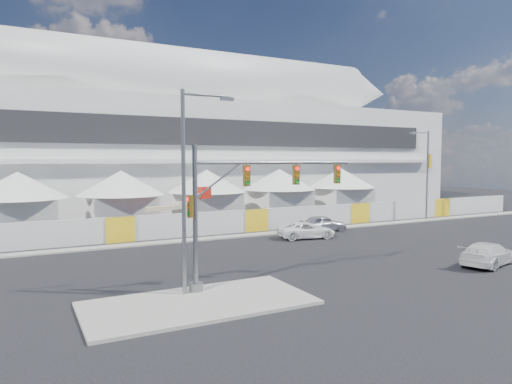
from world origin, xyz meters
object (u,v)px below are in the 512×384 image
streetlight_median (189,178)px  pickup_near (488,254)px  pickup_curb (307,230)px  sedan_silver (323,223)px  boom_lift (163,221)px  streetlight_curb (426,169)px  traffic_mast (234,208)px

streetlight_median → pickup_near: bearing=-7.4°
pickup_curb → streetlight_median: bearing=138.5°
pickup_curb → sedan_silver: bearing=-44.5°
sedan_silver → pickup_curb: 4.07m
sedan_silver → pickup_near: bearing=-171.0°
streetlight_median → pickup_curb: bearing=37.9°
boom_lift → streetlight_curb: bearing=-23.0°
pickup_near → boom_lift: size_ratio=0.62×
streetlight_curb → traffic_mast: bearing=-154.2°
sedan_silver → pickup_near: 15.55m
pickup_near → traffic_mast: traffic_mast is taller
pickup_near → streetlight_curb: streetlight_curb is taller
sedan_silver → streetlight_curb: streetlight_curb is taller
pickup_near → boom_lift: 25.63m
sedan_silver → traffic_mast: traffic_mast is taller
pickup_curb → pickup_near: pickup_near is taller
pickup_curb → streetlight_median: (-13.87, -10.82, 4.94)m
pickup_near → streetlight_curb: 21.40m
streetlight_median → streetlight_curb: streetlight_median is taller
pickup_near → traffic_mast: (-15.88, 2.57, 3.36)m
pickup_near → traffic_mast: size_ratio=0.52×
sedan_silver → streetlight_curb: bearing=-81.1°
pickup_near → streetlight_median: size_ratio=0.51×
pickup_near → traffic_mast: bearing=65.9°
pickup_near → streetlight_median: streetlight_median is taller
sedan_silver → pickup_near: (1.08, -15.52, -0.03)m
traffic_mast → streetlight_median: 2.87m
streetlight_curb → sedan_silver: bearing=-176.1°
boom_lift → streetlight_median: bearing=-115.1°
sedan_silver → streetlight_median: size_ratio=0.45×
pickup_curb → traffic_mast: traffic_mast is taller
pickup_near → traffic_mast: 16.43m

